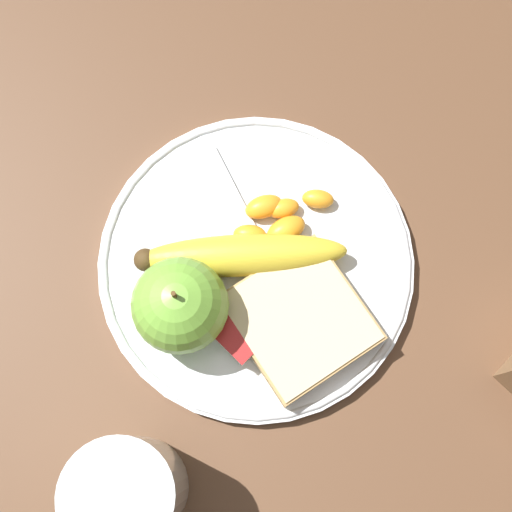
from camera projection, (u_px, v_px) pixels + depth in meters
name	position (u px, v px, depth m)	size (l,w,h in m)	color
ground_plane	(256.00, 266.00, 0.60)	(3.00, 3.00, 0.00)	brown
plate	(256.00, 263.00, 0.59)	(0.26, 0.26, 0.01)	silver
juice_glass	(129.00, 492.00, 0.51)	(0.08, 0.08, 0.10)	silver
apple	(180.00, 306.00, 0.54)	(0.07, 0.07, 0.08)	#72B23D
banana	(240.00, 256.00, 0.57)	(0.14, 0.15, 0.03)	yellow
bread_slice	(300.00, 320.00, 0.57)	(0.12, 0.12, 0.02)	#AB8751
fork	(260.00, 250.00, 0.59)	(0.17, 0.07, 0.00)	silver
jam_packet	(239.00, 332.00, 0.56)	(0.04, 0.04, 0.02)	silver
orange_segment_0	(250.00, 234.00, 0.59)	(0.03, 0.03, 0.02)	orange
orange_segment_1	(319.00, 255.00, 0.58)	(0.02, 0.03, 0.01)	orange
orange_segment_2	(283.00, 208.00, 0.59)	(0.03, 0.03, 0.02)	orange
orange_segment_3	(290.00, 256.00, 0.58)	(0.04, 0.03, 0.02)	orange
orange_segment_4	(264.00, 207.00, 0.59)	(0.03, 0.04, 0.02)	orange
orange_segment_5	(317.00, 198.00, 0.59)	(0.03, 0.03, 0.01)	orange
orange_segment_6	(289.00, 233.00, 0.59)	(0.03, 0.04, 0.02)	orange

